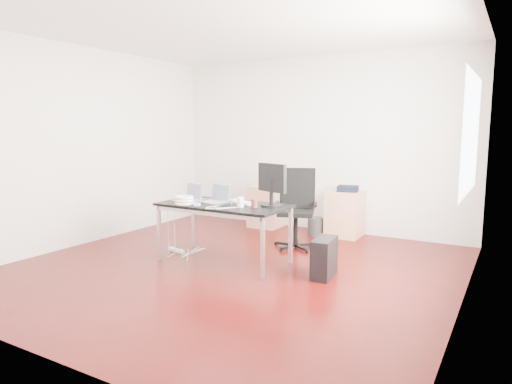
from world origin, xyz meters
The scene contains 18 objects.
room_shell centered at (0.04, 0.00, 1.40)m, with size 5.00×5.00×5.00m.
desk centered at (-0.24, 0.17, 0.68)m, with size 1.60×0.80×0.73m.
office_chair centered at (0.22, 1.29, 0.61)m, with size 0.61×0.63×1.08m.
filing_cabinet_left centered at (-0.77, 2.23, 0.35)m, with size 0.50×0.50×0.70m, color tan.
filing_cabinet_right centered at (0.61, 2.23, 0.35)m, with size 0.50×0.50×0.70m, color tan.
pc_tower centered at (1.07, 0.24, 0.22)m, with size 0.20×0.45×0.44m, color black.
wastebasket centered at (0.21, 2.03, 0.14)m, with size 0.24×0.24×0.28m, color black.
power_strip centered at (-1.07, 0.23, 0.02)m, with size 0.30×0.06×0.04m, color white.
laptop_left centered at (-0.75, 0.13, 0.79)m, with size 0.38×0.33×0.23m.
laptop_right centered at (-0.39, 0.22, 0.79)m, with size 0.38×0.32×0.23m.
monitor centered at (0.34, 0.35, 1.01)m, with size 0.44×0.26×0.51m.
keyboard centered at (-0.09, 0.35, 0.74)m, with size 0.44×0.14×0.02m, color white.
cup_white centered at (0.06, 0.07, 0.79)m, with size 0.08×0.08×0.12m, color white.
cup_brown centered at (0.21, 0.14, 0.78)m, with size 0.08×0.08×0.10m, color #5F2A20.
cable_coil centered at (-0.62, -0.12, 0.78)m, with size 0.24×0.24×0.11m.
power_adapter centered at (-0.45, -0.09, 0.74)m, with size 0.07×0.07×0.03m, color white.
speaker centered at (-0.70, 2.19, 0.79)m, with size 0.09×0.08×0.18m, color #9E9E9E.
navy_garment centered at (0.65, 2.22, 0.74)m, with size 0.30×0.24×0.09m, color black.
Camera 1 is at (2.89, -4.43, 1.66)m, focal length 32.00 mm.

